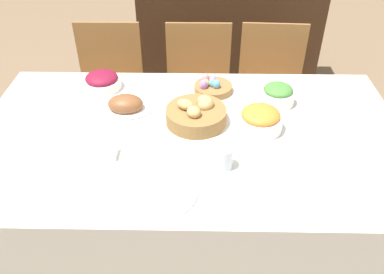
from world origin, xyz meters
The scene contains 18 objects.
ground_plane centered at (0.00, 0.00, 0.00)m, with size 12.00×12.00×0.00m, color #7F664C.
dining_table centered at (0.00, 0.00, 0.39)m, with size 1.90×1.09×0.78m.
chair_far_left centered at (-0.55, 0.90, 0.47)m, with size 0.42×0.42×0.88m.
chair_far_center centered at (0.03, 0.90, 0.47)m, with size 0.42×0.42×0.88m.
chair_far_right centered at (0.51, 0.90, 0.47)m, with size 0.44×0.44×0.88m.
sideboard centered at (0.28, 1.78, 0.49)m, with size 1.45×0.44×0.97m.
bread_basket centered at (0.03, 0.09, 0.82)m, with size 0.27×0.27×0.11m.
egg_basket centered at (0.10, 0.36, 0.80)m, with size 0.19×0.19×0.08m.
ham_platter centered at (-0.31, 0.18, 0.81)m, with size 0.26×0.18×0.09m.
green_salad_bowl centered at (0.42, 0.25, 0.83)m, with size 0.16×0.16×0.10m.
carrot_bowl centered at (0.31, 0.04, 0.83)m, with size 0.20×0.20×0.10m.
beet_salad_bowl centered at (-0.46, 0.38, 0.82)m, with size 0.19×0.19×0.09m.
dinner_plate centered at (-0.10, -0.37, 0.78)m, with size 0.28×0.28×0.01m.
fork centered at (-0.27, -0.37, 0.78)m, with size 0.01×0.20×0.00m.
knife centered at (0.06, -0.37, 0.78)m, with size 0.01×0.20×0.00m.
spoon centered at (0.09, -0.37, 0.78)m, with size 0.01×0.20×0.00m.
drinking_cup centered at (0.14, -0.22, 0.82)m, with size 0.07×0.07×0.09m.
butter_dish centered at (-0.35, -0.16, 0.79)m, with size 0.12×0.07×0.03m.
Camera 1 is at (0.03, -1.43, 1.85)m, focal length 38.00 mm.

